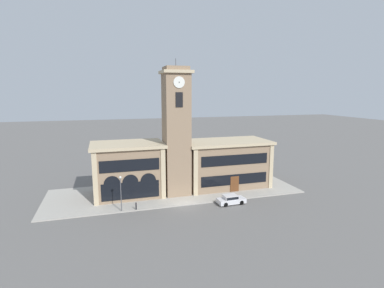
# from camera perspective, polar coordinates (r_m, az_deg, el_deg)

# --- Properties ---
(ground_plane) EXTENTS (300.00, 300.00, 0.00)m
(ground_plane) POSITION_cam_1_polar(r_m,az_deg,el_deg) (44.71, -1.20, -11.68)
(ground_plane) COLOR #605E5B
(sidewalk_kerb) EXTENTS (40.83, 13.09, 0.15)m
(sidewalk_kerb) POSITION_cam_1_polar(r_m,az_deg,el_deg) (50.64, -3.19, -8.98)
(sidewalk_kerb) COLOR #A39E93
(sidewalk_kerb) RESTS_ON ground_plane
(clock_tower) EXTENTS (4.58, 4.58, 21.45)m
(clock_tower) POSITION_cam_1_polar(r_m,az_deg,el_deg) (47.28, -2.99, 2.27)
(clock_tower) COLOR #897056
(clock_tower) RESTS_ON ground_plane
(town_hall_left_wing) EXTENTS (11.32, 8.29, 8.48)m
(town_hall_left_wing) POSITION_cam_1_polar(r_m,az_deg,el_deg) (49.02, -12.08, -4.71)
(town_hall_left_wing) COLOR #897056
(town_hall_left_wing) RESTS_ON ground_plane
(town_hall_right_wing) EXTENTS (14.87, 8.29, 8.12)m
(town_hall_right_wing) POSITION_cam_1_polar(r_m,az_deg,el_deg) (53.01, 6.46, -3.66)
(town_hall_right_wing) COLOR #897056
(town_hall_right_wing) RESTS_ON ground_plane
(parked_car_near) EXTENTS (4.19, 1.97, 1.37)m
(parked_car_near) POSITION_cam_1_polar(r_m,az_deg,el_deg) (45.50, 7.42, -10.40)
(parked_car_near) COLOR silver
(parked_car_near) RESTS_ON ground_plane
(street_lamp) EXTENTS (0.36, 0.36, 4.99)m
(street_lamp) POSITION_cam_1_polar(r_m,az_deg,el_deg) (42.49, -13.43, -8.11)
(street_lamp) COLOR #4C4C51
(street_lamp) RESTS_ON sidewalk_kerb
(bollard) EXTENTS (0.18, 0.18, 1.06)m
(bollard) POSITION_cam_1_polar(r_m,az_deg,el_deg) (43.48, -10.60, -11.54)
(bollard) COLOR black
(bollard) RESTS_ON sidewalk_kerb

